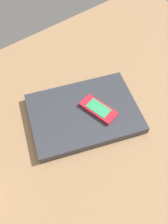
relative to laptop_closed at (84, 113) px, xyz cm
name	(u,v)px	position (x,y,z in cm)	size (l,w,h in cm)	color
desk_surface	(96,101)	(7.18, 2.84, -2.78)	(120.00, 80.00, 3.00)	#9E7751
laptop_closed	(84,113)	(0.00, 0.00, 0.00)	(32.40, 23.00, 2.56)	#33353D
cell_phone_on_laptop	(98,109)	(3.59, -2.37, 1.86)	(7.32, 12.05, 1.23)	red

